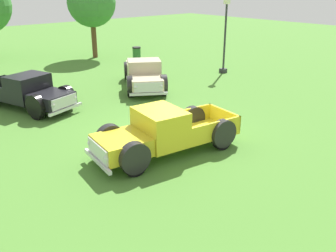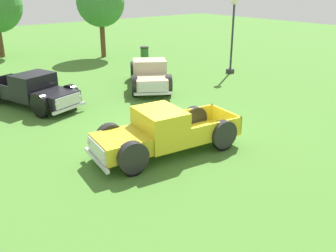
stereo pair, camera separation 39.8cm
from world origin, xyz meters
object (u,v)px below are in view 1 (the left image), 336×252
at_px(pickup_truck_foreground, 159,134).
at_px(pickup_truck_behind_right, 144,75).
at_px(trash_can, 137,54).
at_px(oak_tree_center, 91,3).
at_px(lamp_post_near, 225,34).
at_px(pickup_truck_behind_left, 30,93).

height_order(pickup_truck_foreground, pickup_truck_behind_right, pickup_truck_behind_right).
xyz_separation_m(trash_can, oak_tree_center, (-1.61, 2.98, 3.35)).
relative_size(lamp_post_near, trash_can, 4.67).
bearing_deg(pickup_truck_foreground, lamp_post_near, 31.17).
distance_m(trash_can, oak_tree_center, 4.76).
bearing_deg(lamp_post_near, trash_can, 105.09).
height_order(pickup_truck_foreground, pickup_truck_behind_left, same).
bearing_deg(pickup_truck_foreground, trash_can, 56.18).
bearing_deg(pickup_truck_behind_right, pickup_truck_foreground, -124.27).
bearing_deg(trash_can, pickup_truck_foreground, -123.82).
bearing_deg(pickup_truck_behind_right, trash_can, 56.65).
bearing_deg(trash_can, pickup_truck_behind_left, -150.57).
bearing_deg(oak_tree_center, pickup_truck_foreground, -113.78).
height_order(pickup_truck_foreground, oak_tree_center, oak_tree_center).
relative_size(pickup_truck_behind_right, oak_tree_center, 0.91).
bearing_deg(pickup_truck_foreground, oak_tree_center, 66.22).
bearing_deg(pickup_truck_foreground, pickup_truck_behind_left, 100.09).
height_order(pickup_truck_behind_right, trash_can, pickup_truck_behind_right).
xyz_separation_m(pickup_truck_foreground, trash_can, (8.54, 12.74, -0.23)).
height_order(pickup_truck_foreground, lamp_post_near, lamp_post_near).
bearing_deg(pickup_truck_behind_right, oak_tree_center, 74.79).
distance_m(pickup_truck_behind_left, lamp_post_near, 11.73).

